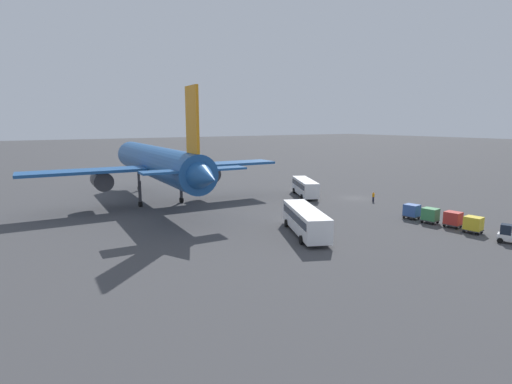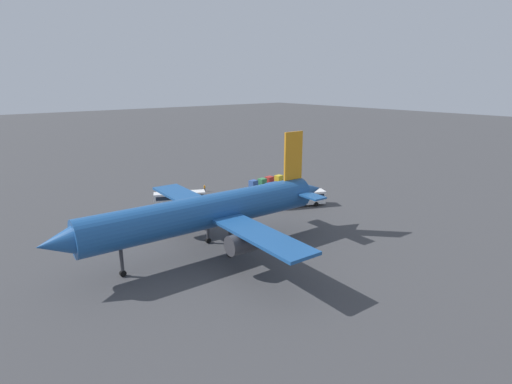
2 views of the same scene
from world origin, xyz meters
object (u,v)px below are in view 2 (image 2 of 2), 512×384
object	(u,v)px
cargo_cart_yellow	(279,178)
cargo_cart_red	(269,180)
shuttle_bus_far	(298,197)
worker_person	(205,188)
airplane	(210,212)
baggage_tug	(292,177)
cargo_cart_blue	(253,184)
shuttle_bus_near	(180,198)
cargo_cart_green	(262,182)

from	to	relation	value
cargo_cart_yellow	cargo_cart_red	xyz separation A→B (m)	(2.92, -0.44, 0.00)
shuttle_bus_far	worker_person	distance (m)	24.73
airplane	cargo_cart_yellow	xyz separation A→B (m)	(-38.51, -26.53, -5.57)
baggage_tug	cargo_cart_red	bearing A→B (deg)	-28.97
airplane	cargo_cart_yellow	bearing A→B (deg)	-142.48
airplane	shuttle_bus_far	distance (m)	29.71
airplane	baggage_tug	world-z (taller)	airplane
shuttle_bus_far	worker_person	bearing A→B (deg)	-43.34
worker_person	cargo_cart_yellow	distance (m)	20.74
airplane	cargo_cart_blue	world-z (taller)	airplane
airplane	worker_person	xyz separation A→B (m)	(-18.37, -31.49, -5.89)
shuttle_bus_near	shuttle_bus_far	distance (m)	25.70
shuttle_bus_far	cargo_cart_blue	bearing A→B (deg)	-71.92
shuttle_bus_near	cargo_cart_green	xyz separation A→B (m)	(-24.66, -1.57, -0.66)
baggage_tug	cargo_cart_yellow	distance (m)	4.40
shuttle_bus_far	cargo_cart_yellow	distance (m)	20.69
shuttle_bus_near	cargo_cart_yellow	world-z (taller)	shuttle_bus_near
cargo_cart_yellow	baggage_tug	bearing A→B (deg)	172.28
cargo_cart_green	cargo_cart_blue	size ratio (longest dim) A/B	1.00
cargo_cart_yellow	cargo_cart_green	size ratio (longest dim) A/B	1.00
cargo_cart_yellow	shuttle_bus_near	bearing A→B (deg)	3.06
shuttle_bus_near	cargo_cart_green	size ratio (longest dim) A/B	4.95
baggage_tug	cargo_cart_yellow	bearing A→B (deg)	-28.62
cargo_cart_green	airplane	bearing A→B (deg)	39.01
shuttle_bus_near	cargo_cart_blue	bearing A→B (deg)	-149.99
baggage_tug	airplane	bearing A→B (deg)	10.27
baggage_tug	cargo_cart_yellow	xyz separation A→B (m)	(4.35, -0.59, 0.25)
cargo_cart_blue	cargo_cart_yellow	bearing A→B (deg)	-179.64
cargo_cart_yellow	cargo_cart_blue	world-z (taller)	same
shuttle_bus_near	baggage_tug	xyz separation A→B (m)	(-34.85, -1.04, -0.91)
shuttle_bus_far	cargo_cart_green	world-z (taller)	shuttle_bus_far
airplane	cargo_cart_green	xyz separation A→B (m)	(-32.67, -26.46, -5.57)
shuttle_bus_near	baggage_tug	distance (m)	34.88
airplane	baggage_tug	bearing A→B (deg)	-145.86
baggage_tug	cargo_cart_green	world-z (taller)	baggage_tug
airplane	cargo_cart_yellow	distance (m)	47.09
baggage_tug	cargo_cart_green	xyz separation A→B (m)	(10.19, -0.53, 0.25)
baggage_tug	cargo_cart_yellow	size ratio (longest dim) A/B	1.22
shuttle_bus_near	cargo_cart_green	distance (m)	24.72
worker_person	cargo_cart_red	bearing A→B (deg)	165.28
cargo_cart_blue	cargo_cart_green	bearing A→B (deg)	179.83
shuttle_bus_near	worker_person	world-z (taller)	shuttle_bus_near
shuttle_bus_far	baggage_tug	bearing A→B (deg)	-107.07
airplane	shuttle_bus_far	xyz separation A→B (m)	(-27.98, -8.72, -4.85)
airplane	worker_person	bearing A→B (deg)	-117.30
cargo_cart_green	cargo_cart_blue	distance (m)	2.92
cargo_cart_green	cargo_cart_blue	bearing A→B (deg)	-0.17
shuttle_bus_near	worker_person	bearing A→B (deg)	-121.67
shuttle_bus_far	cargo_cart_green	size ratio (longest dim) A/B	5.51
shuttle_bus_far	worker_person	xyz separation A→B (m)	(9.61, -22.77, -1.04)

